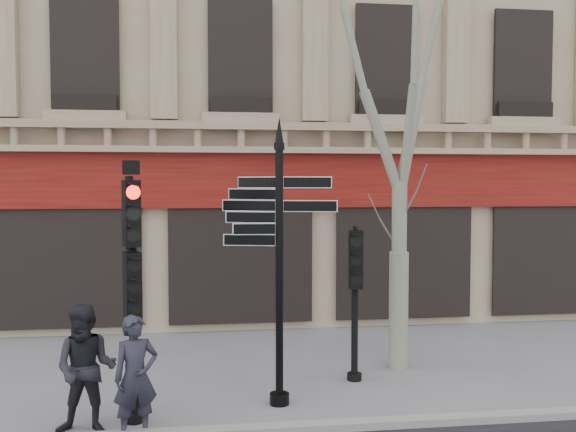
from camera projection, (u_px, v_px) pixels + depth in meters
name	position (u px, v px, depth m)	size (l,w,h in m)	color
ground	(261.00, 400.00, 10.43)	(80.00, 80.00, 0.00)	slate
kerb	(270.00, 429.00, 9.05)	(80.00, 0.25, 0.12)	gray
building	(226.00, 26.00, 22.31)	(28.00, 15.52, 18.00)	tan
fingerpost	(279.00, 213.00, 10.08)	(2.50, 2.50, 4.57)	black
traffic_signal_main	(132.00, 258.00, 9.35)	(0.50, 0.42, 3.86)	black
traffic_signal_secondary	(355.00, 276.00, 11.40)	(0.50, 0.39, 2.70)	black
plane_tree	(401.00, 48.00, 11.94)	(3.24, 3.24, 8.61)	gray
pedestrian_a	(136.00, 377.00, 8.85)	(0.63, 0.41, 1.72)	#23222E
pedestrian_b	(86.00, 369.00, 9.03)	(0.89, 0.69, 1.83)	black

